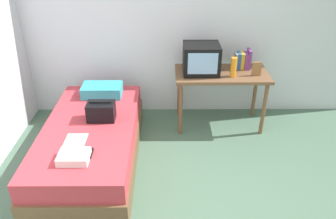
{
  "coord_description": "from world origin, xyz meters",
  "views": [
    {
      "loc": [
        -0.08,
        -2.31,
        2.38
      ],
      "look_at": [
        -0.06,
        1.04,
        0.51
      ],
      "focal_mm": 35.73,
      "sensor_mm": 36.0,
      "label": 1
    }
  ],
  "objects_px": {
    "tv": "(201,59)",
    "handbag": "(101,111)",
    "bed": "(92,143)",
    "desk": "(221,79)",
    "picture_frame": "(257,69)",
    "book_row": "(243,60)",
    "magazine": "(75,142)",
    "folded_towel": "(74,157)",
    "remote_dark": "(90,153)",
    "water_bottle": "(233,67)",
    "pillow": "(102,90)"
  },
  "relations": [
    {
      "from": "remote_dark",
      "to": "folded_towel",
      "type": "xyz_separation_m",
      "value": [
        -0.13,
        -0.09,
        0.03
      ]
    },
    {
      "from": "book_row",
      "to": "picture_frame",
      "type": "xyz_separation_m",
      "value": [
        0.13,
        -0.24,
        -0.02
      ]
    },
    {
      "from": "water_bottle",
      "to": "picture_frame",
      "type": "bearing_deg",
      "value": 5.79
    },
    {
      "from": "desk",
      "to": "picture_frame",
      "type": "distance_m",
      "value": 0.45
    },
    {
      "from": "bed",
      "to": "book_row",
      "type": "bearing_deg",
      "value": 27.21
    },
    {
      "from": "bed",
      "to": "pillow",
      "type": "height_order",
      "value": "pillow"
    },
    {
      "from": "handbag",
      "to": "magazine",
      "type": "distance_m",
      "value": 0.5
    },
    {
      "from": "picture_frame",
      "to": "handbag",
      "type": "relative_size",
      "value": 0.58
    },
    {
      "from": "tv",
      "to": "pillow",
      "type": "height_order",
      "value": "tv"
    },
    {
      "from": "pillow",
      "to": "magazine",
      "type": "height_order",
      "value": "pillow"
    },
    {
      "from": "tv",
      "to": "magazine",
      "type": "relative_size",
      "value": 1.52
    },
    {
      "from": "tv",
      "to": "picture_frame",
      "type": "height_order",
      "value": "tv"
    },
    {
      "from": "tv",
      "to": "desk",
      "type": "bearing_deg",
      "value": -0.24
    },
    {
      "from": "picture_frame",
      "to": "folded_towel",
      "type": "bearing_deg",
      "value": -145.79
    },
    {
      "from": "desk",
      "to": "pillow",
      "type": "xyz_separation_m",
      "value": [
        -1.5,
        -0.09,
        -0.1
      ]
    },
    {
      "from": "water_bottle",
      "to": "magazine",
      "type": "relative_size",
      "value": 0.83
    },
    {
      "from": "folded_towel",
      "to": "magazine",
      "type": "bearing_deg",
      "value": 102.48
    },
    {
      "from": "book_row",
      "to": "tv",
      "type": "bearing_deg",
      "value": -165.69
    },
    {
      "from": "bed",
      "to": "magazine",
      "type": "height_order",
      "value": "magazine"
    },
    {
      "from": "picture_frame",
      "to": "folded_towel",
      "type": "distance_m",
      "value": 2.37
    },
    {
      "from": "desk",
      "to": "folded_towel",
      "type": "relative_size",
      "value": 4.14
    },
    {
      "from": "desk",
      "to": "picture_frame",
      "type": "bearing_deg",
      "value": -13.54
    },
    {
      "from": "handbag",
      "to": "picture_frame",
      "type": "bearing_deg",
      "value": 17.85
    },
    {
      "from": "bed",
      "to": "pillow",
      "type": "xyz_separation_m",
      "value": [
        0.03,
        0.7,
        0.31
      ]
    },
    {
      "from": "picture_frame",
      "to": "pillow",
      "type": "distance_m",
      "value": 1.93
    },
    {
      "from": "bed",
      "to": "remote_dark",
      "type": "distance_m",
      "value": 0.61
    },
    {
      "from": "picture_frame",
      "to": "folded_towel",
      "type": "height_order",
      "value": "picture_frame"
    },
    {
      "from": "pillow",
      "to": "handbag",
      "type": "bearing_deg",
      "value": -81.32
    },
    {
      "from": "bed",
      "to": "tv",
      "type": "bearing_deg",
      "value": 32.02
    },
    {
      "from": "bed",
      "to": "remote_dark",
      "type": "height_order",
      "value": "remote_dark"
    },
    {
      "from": "book_row",
      "to": "handbag",
      "type": "relative_size",
      "value": 0.82
    },
    {
      "from": "tv",
      "to": "handbag",
      "type": "xyz_separation_m",
      "value": [
        -1.14,
        -0.68,
        -0.35
      ]
    },
    {
      "from": "picture_frame",
      "to": "magazine",
      "type": "height_order",
      "value": "picture_frame"
    },
    {
      "from": "pillow",
      "to": "water_bottle",
      "type": "bearing_deg",
      "value": -1.31
    },
    {
      "from": "book_row",
      "to": "magazine",
      "type": "bearing_deg",
      "value": -146.06
    },
    {
      "from": "folded_towel",
      "to": "pillow",
      "type": "bearing_deg",
      "value": 88.3
    },
    {
      "from": "picture_frame",
      "to": "handbag",
      "type": "xyz_separation_m",
      "value": [
        -1.81,
        -0.58,
        -0.25
      ]
    },
    {
      "from": "book_row",
      "to": "desk",
      "type": "bearing_deg",
      "value": -153.14
    },
    {
      "from": "tv",
      "to": "magazine",
      "type": "height_order",
      "value": "tv"
    },
    {
      "from": "handbag",
      "to": "remote_dark",
      "type": "relative_size",
      "value": 1.92
    },
    {
      "from": "bed",
      "to": "magazine",
      "type": "distance_m",
      "value": 0.42
    },
    {
      "from": "pillow",
      "to": "picture_frame",
      "type": "bearing_deg",
      "value": -0.22
    },
    {
      "from": "desk",
      "to": "water_bottle",
      "type": "distance_m",
      "value": 0.27
    },
    {
      "from": "handbag",
      "to": "remote_dark",
      "type": "distance_m",
      "value": 0.65
    },
    {
      "from": "desk",
      "to": "pillow",
      "type": "relative_size",
      "value": 2.38
    },
    {
      "from": "handbag",
      "to": "desk",
      "type": "bearing_deg",
      "value": 25.75
    },
    {
      "from": "tv",
      "to": "remote_dark",
      "type": "bearing_deg",
      "value": -130.86
    },
    {
      "from": "handbag",
      "to": "folded_towel",
      "type": "bearing_deg",
      "value": -99.98
    },
    {
      "from": "bed",
      "to": "desk",
      "type": "bearing_deg",
      "value": 27.27
    },
    {
      "from": "book_row",
      "to": "handbag",
      "type": "xyz_separation_m",
      "value": [
        -1.69,
        -0.82,
        -0.28
      ]
    }
  ]
}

